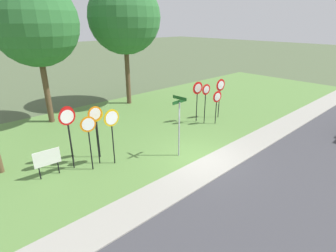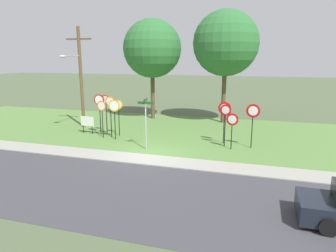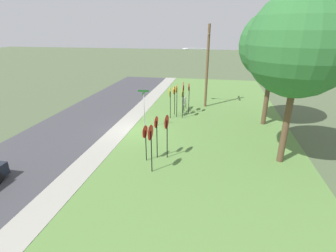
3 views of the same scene
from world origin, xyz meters
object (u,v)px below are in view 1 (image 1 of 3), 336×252
stop_sign_near_right (68,125)px  oak_tree_left (35,23)px  stop_sign_far_right (112,125)px  yield_sign_far_left (206,94)px  stop_sign_near_left (97,122)px  notice_board (47,159)px  yield_sign_near_left (217,100)px  stop_sign_center_tall (96,123)px  yield_sign_far_right (220,89)px  street_name_post (179,122)px  stop_sign_far_center (89,132)px  yield_sign_near_right (198,92)px  oak_tree_right (124,18)px  stop_sign_far_left (68,123)px

stop_sign_near_right → oak_tree_left: (1.55, 6.82, 4.03)m
stop_sign_far_right → yield_sign_far_left: size_ratio=1.03×
stop_sign_near_left → notice_board: stop_sign_near_left is taller
notice_board → yield_sign_near_left: bearing=-1.1°
stop_sign_far_right → oak_tree_left: bearing=87.9°
stop_sign_center_tall → yield_sign_far_right: stop_sign_center_tall is taller
street_name_post → oak_tree_left: bearing=103.0°
stop_sign_near_left → yield_sign_far_left: size_ratio=0.98×
stop_sign_near_right → oak_tree_left: bearing=73.3°
yield_sign_far_right → stop_sign_far_center: bearing=-172.3°
stop_sign_far_center → oak_tree_left: 8.72m
stop_sign_near_left → yield_sign_near_right: size_ratio=0.95×
street_name_post → oak_tree_right: size_ratio=0.33×
notice_board → oak_tree_left: 9.00m
yield_sign_near_left → yield_sign_far_right: 1.37m
stop_sign_center_tall → yield_sign_far_left: stop_sign_center_tall is taller
stop_sign_center_tall → yield_sign_far_right: size_ratio=1.05×
yield_sign_far_right → oak_tree_left: bearing=146.6°
street_name_post → stop_sign_far_left: bearing=140.9°
yield_sign_near_right → oak_tree_left: bearing=144.6°
yield_sign_far_left → street_name_post: (-4.43, -2.01, -0.14)m
yield_sign_near_left → stop_sign_far_center: bearing=-173.5°
stop_sign_near_left → stop_sign_near_right: (-1.41, -0.11, 0.26)m
stop_sign_center_tall → oak_tree_left: (0.48, 7.25, 4.11)m
yield_sign_far_right → street_name_post: 6.40m
yield_sign_far_right → oak_tree_right: size_ratio=0.29×
notice_board → stop_sign_near_right: bearing=1.6°
yield_sign_near_right → oak_tree_right: 8.04m
stop_sign_far_center → oak_tree_left: bearing=89.3°
stop_sign_near_right → yield_sign_near_left: stop_sign_near_right is taller
yield_sign_far_left → oak_tree_right: size_ratio=0.29×
yield_sign_far_right → stop_sign_far_right: bearing=-170.7°
stop_sign_far_center → stop_sign_center_tall: stop_sign_center_tall is taller
stop_sign_far_left → yield_sign_far_right: stop_sign_far_left is taller
yield_sign_near_right → oak_tree_right: (-0.82, 6.63, 4.49)m
stop_sign_far_center → yield_sign_near_right: bearing=13.2°
yield_sign_near_left → yield_sign_far_left: bearing=138.0°
stop_sign_near_right → stop_sign_far_center: 0.95m
stop_sign_center_tall → street_name_post: bearing=-31.0°
stop_sign_center_tall → oak_tree_left: oak_tree_left is taller
stop_sign_near_right → yield_sign_far_left: 8.83m
stop_sign_near_left → stop_sign_far_right: (0.20, -1.03, 0.12)m
stop_sign_far_left → yield_sign_near_left: bearing=-7.1°
yield_sign_far_right → yield_sign_far_left: bearing=-171.8°
oak_tree_left → stop_sign_far_center: bearing=-97.4°
notice_board → yield_sign_far_left: bearing=1.8°
stop_sign_near_right → yield_sign_near_left: (9.28, -0.93, -0.49)m
stop_sign_near_left → oak_tree_right: 10.42m
stop_sign_near_left → oak_tree_left: (0.14, 6.70, 4.30)m
yield_sign_near_right → yield_sign_far_left: (0.13, -0.58, -0.08)m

